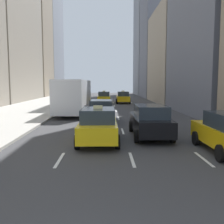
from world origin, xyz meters
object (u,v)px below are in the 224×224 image
taxi_lead (98,125)px  sedan_silver_behind (101,111)px  taxi_fourth (104,97)px  sedan_black_near (150,121)px  taxi_third (123,97)px  city_bus (75,95)px

taxi_lead → sedan_silver_behind: 6.86m
taxi_fourth → sedan_silver_behind: taxi_fourth is taller
sedan_black_near → sedan_silver_behind: (-2.80, 5.49, -0.04)m
taxi_third → sedan_black_near: bearing=-90.0°
taxi_lead → city_bus: (-2.81, 13.57, 0.91)m
taxi_fourth → city_bus: bearing=-103.4°
taxi_lead → city_bus: bearing=101.7°
taxi_third → city_bus: city_bus is taller
city_bus → taxi_fourth: bearing=76.6°
taxi_lead → sedan_silver_behind: bearing=90.0°
sedan_black_near → sedan_silver_behind: bearing=117.0°
sedan_silver_behind → city_bus: bearing=112.7°
taxi_lead → sedan_black_near: taxi_lead is taller
taxi_lead → taxi_fourth: size_ratio=1.00×
taxi_fourth → sedan_silver_behind: bearing=-90.0°
taxi_fourth → city_bus: size_ratio=0.38×
taxi_lead → taxi_fourth: same height
taxi_lead → taxi_third: size_ratio=1.00×
taxi_lead → taxi_third: (2.80, 25.76, 0.00)m
taxi_fourth → sedan_silver_behind: 18.55m
sedan_black_near → sedan_silver_behind: size_ratio=1.04×
taxi_third → sedan_silver_behind: bearing=-98.4°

